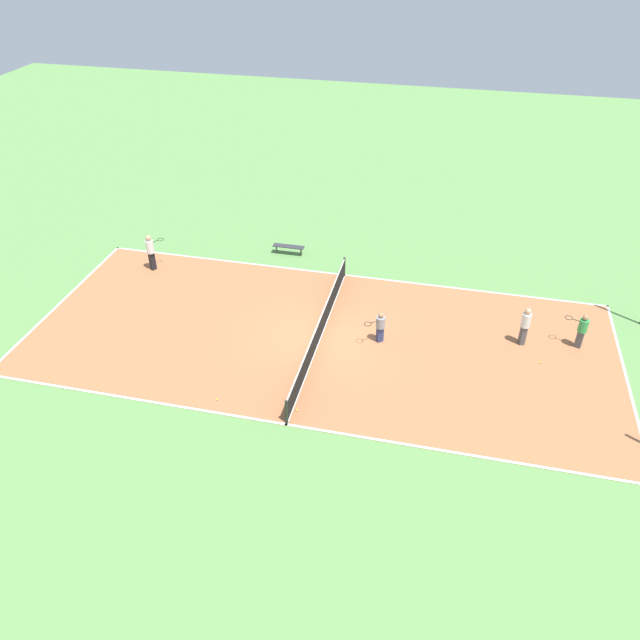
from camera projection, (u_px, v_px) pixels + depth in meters
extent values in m
plane|color=#60934C|center=(320.00, 338.00, 25.52)|extent=(80.00, 80.00, 0.00)
cube|color=#AD6B42|center=(320.00, 338.00, 25.52)|extent=(10.38, 23.73, 0.02)
cube|color=white|center=(344.00, 275.00, 29.61)|extent=(0.10, 23.73, 0.00)
cube|color=white|center=(286.00, 424.00, 21.41)|extent=(0.10, 23.73, 0.00)
cube|color=white|center=(61.00, 302.00, 27.70)|extent=(10.38, 0.10, 0.00)
cube|color=white|center=(627.00, 380.00, 23.32)|extent=(10.38, 0.10, 0.00)
cube|color=white|center=(320.00, 338.00, 25.51)|extent=(10.38, 0.10, 0.00)
cylinder|color=black|center=(344.00, 267.00, 29.25)|extent=(0.10, 0.10, 0.99)
cylinder|color=black|center=(287.00, 412.00, 21.20)|extent=(0.10, 0.10, 0.99)
cube|color=black|center=(320.00, 328.00, 25.24)|extent=(10.08, 0.03, 0.94)
cube|color=white|center=(320.00, 319.00, 24.99)|extent=(10.08, 0.04, 0.06)
cube|color=#333338|center=(289.00, 246.00, 31.08)|extent=(0.36, 1.57, 0.04)
cylinder|color=#4C4C51|center=(276.00, 249.00, 31.33)|extent=(0.08, 0.08, 0.41)
cylinder|color=#4C4C51|center=(301.00, 252.00, 31.09)|extent=(0.08, 0.08, 0.41)
cube|color=#4C4C51|center=(523.00, 335.00, 24.94)|extent=(0.31, 0.28, 0.85)
cylinder|color=silver|center=(526.00, 320.00, 24.53)|extent=(0.46, 0.46, 0.59)
sphere|color=tan|center=(528.00, 311.00, 24.28)|extent=(0.25, 0.25, 0.25)
cube|color=navy|center=(380.00, 334.00, 25.13)|extent=(0.32, 0.32, 0.68)
cylinder|color=gray|center=(381.00, 322.00, 24.80)|extent=(0.51, 0.51, 0.47)
sphere|color=#A87A56|center=(381.00, 315.00, 24.61)|extent=(0.20, 0.20, 0.20)
cylinder|color=#262626|center=(374.00, 322.00, 24.61)|extent=(0.20, 0.23, 0.03)
torus|color=black|center=(368.00, 324.00, 24.51)|extent=(0.43, 0.43, 0.02)
cube|color=#4C4C51|center=(579.00, 339.00, 24.79)|extent=(0.28, 0.31, 0.77)
cylinder|color=green|center=(583.00, 326.00, 24.41)|extent=(0.47, 0.47, 0.54)
sphere|color=#A87A56|center=(586.00, 318.00, 24.19)|extent=(0.23, 0.23, 0.23)
cylinder|color=#262626|center=(576.00, 320.00, 24.49)|extent=(0.13, 0.27, 0.03)
torus|color=black|center=(569.00, 318.00, 24.62)|extent=(0.40, 0.40, 0.02)
cube|color=black|center=(152.00, 261.00, 29.79)|extent=(0.32, 0.30, 0.91)
cylinder|color=white|center=(150.00, 247.00, 29.34)|extent=(0.50, 0.50, 0.63)
sphere|color=tan|center=(148.00, 238.00, 29.08)|extent=(0.27, 0.27, 0.27)
cylinder|color=#262626|center=(155.00, 241.00, 29.44)|extent=(0.25, 0.18, 0.03)
torus|color=black|center=(160.00, 240.00, 29.60)|extent=(0.42, 0.42, 0.02)
sphere|color=#CCE033|center=(541.00, 362.00, 24.12)|extent=(0.07, 0.07, 0.07)
sphere|color=#CCE033|center=(297.00, 410.00, 21.94)|extent=(0.07, 0.07, 0.07)
sphere|color=#CCE033|center=(217.00, 399.00, 22.39)|extent=(0.07, 0.07, 0.07)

